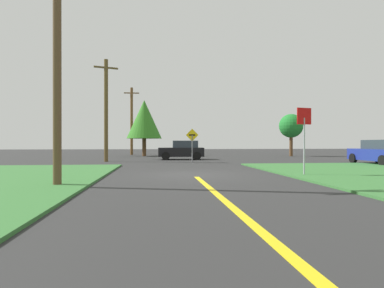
{
  "coord_description": "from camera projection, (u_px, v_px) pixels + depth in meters",
  "views": [
    {
      "loc": [
        -1.65,
        -13.94,
        1.41
      ],
      "look_at": [
        0.15,
        2.0,
        1.36
      ],
      "focal_mm": 29.43,
      "sensor_mm": 36.0,
      "label": 1
    }
  ],
  "objects": [
    {
      "name": "utility_pole_far",
      "position": [
        132.0,
        120.0,
        37.83
      ],
      "size": [
        1.8,
        0.32,
        8.09
      ],
      "color": "brown",
      "rests_on": "ground"
    },
    {
      "name": "car_on_crossroad",
      "position": [
        382.0,
        152.0,
        20.57
      ],
      "size": [
        2.22,
        4.53,
        1.62
      ],
      "rotation": [
        0.0,
        0.0,
        1.54
      ],
      "color": "navy",
      "rests_on": "ground"
    },
    {
      "name": "utility_pole_mid",
      "position": [
        106.0,
        109.0,
        23.89
      ],
      "size": [
        1.76,
        0.64,
        7.78
      ],
      "color": "brown",
      "rests_on": "ground"
    },
    {
      "name": "pine_tree_center",
      "position": [
        144.0,
        119.0,
        34.01
      ],
      "size": [
        3.78,
        3.78,
        6.08
      ],
      "color": "brown",
      "rests_on": "ground"
    },
    {
      "name": "ground_plane",
      "position": [
        194.0,
        175.0,
        14.04
      ],
      "size": [
        120.0,
        120.0,
        0.0
      ],
      "primitive_type": "plane",
      "color": "#2E2E2E"
    },
    {
      "name": "oak_tree_left",
      "position": [
        291.0,
        126.0,
        33.86
      ],
      "size": [
        2.55,
        2.55,
        4.55
      ],
      "color": "brown",
      "rests_on": "ground"
    },
    {
      "name": "direction_sign",
      "position": [
        192.0,
        142.0,
        22.44
      ],
      "size": [
        0.91,
        0.08,
        2.44
      ],
      "color": "slate",
      "rests_on": "ground"
    },
    {
      "name": "car_approaching_junction",
      "position": [
        182.0,
        150.0,
        27.06
      ],
      "size": [
        3.88,
        2.18,
        1.62
      ],
      "rotation": [
        0.0,
        0.0,
        3.12
      ],
      "color": "black",
      "rests_on": "ground"
    },
    {
      "name": "stop_sign",
      "position": [
        304.0,
        129.0,
        13.4
      ],
      "size": [
        0.7,
        0.19,
        2.91
      ],
      "rotation": [
        0.0,
        0.0,
        3.36
      ],
      "color": "#9EA0A8",
      "rests_on": "ground"
    },
    {
      "name": "utility_pole_near",
      "position": [
        57.0,
        51.0,
        10.13
      ],
      "size": [
        1.8,
        0.26,
        8.43
      ],
      "color": "brown",
      "rests_on": "ground"
    },
    {
      "name": "lane_stripe_center",
      "position": [
        242.0,
        215.0,
        6.09
      ],
      "size": [
        0.2,
        14.0,
        0.01
      ],
      "primitive_type": "cube",
      "color": "yellow",
      "rests_on": "ground"
    }
  ]
}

